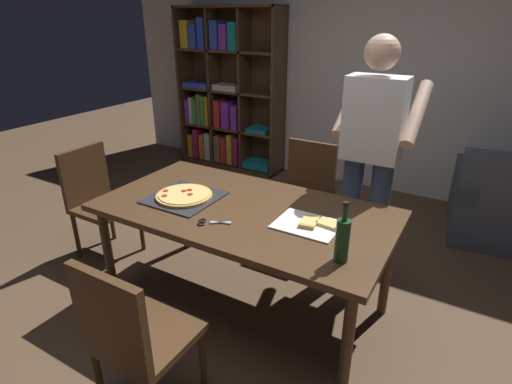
{
  "coord_description": "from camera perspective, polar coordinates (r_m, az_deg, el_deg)",
  "views": [
    {
      "loc": [
        1.22,
        -1.93,
        1.86
      ],
      "look_at": [
        0.0,
        0.15,
        0.8
      ],
      "focal_mm": 28.57,
      "sensor_mm": 36.0,
      "label": 1
    }
  ],
  "objects": [
    {
      "name": "chair_left_end",
      "position": [
        3.52,
        -21.43,
        -0.51
      ],
      "size": [
        0.42,
        0.42,
        0.9
      ],
      "color": "#472D19",
      "rests_on": "ground_plane"
    },
    {
      "name": "ground_plane",
      "position": [
        2.94,
        -1.53,
        -15.46
      ],
      "size": [
        12.0,
        12.0,
        0.0
      ],
      "primitive_type": "plane",
      "color": "brown"
    },
    {
      "name": "person_serving_pizza",
      "position": [
        2.89,
        15.81,
        5.5
      ],
      "size": [
        0.55,
        0.54,
        1.75
      ],
      "color": "#38476B",
      "rests_on": "ground_plane"
    },
    {
      "name": "kitchen_scissors",
      "position": [
        2.37,
        -6.68,
        -4.22
      ],
      "size": [
        0.19,
        0.14,
        0.01
      ],
      "color": "silver",
      "rests_on": "dining_table"
    },
    {
      "name": "dining_table",
      "position": [
        2.57,
        -1.69,
        -3.56
      ],
      "size": [
        1.83,
        0.97,
        0.75
      ],
      "color": "#4C331E",
      "rests_on": "ground_plane"
    },
    {
      "name": "wine_bottle",
      "position": [
        2.0,
        12.0,
        -6.48
      ],
      "size": [
        0.07,
        0.07,
        0.32
      ],
      "color": "#194723",
      "rests_on": "dining_table"
    },
    {
      "name": "bookshelf",
      "position": [
        5.31,
        -4.23,
        13.28
      ],
      "size": [
        1.4,
        0.35,
        1.95
      ],
      "color": "#513823",
      "rests_on": "ground_plane"
    },
    {
      "name": "chair_far_side",
      "position": [
        3.42,
        6.95,
        0.35
      ],
      "size": [
        0.42,
        0.42,
        0.9
      ],
      "color": "#472D19",
      "rests_on": "ground_plane"
    },
    {
      "name": "chair_near_camera",
      "position": [
        2.05,
        -16.89,
        -18.53
      ],
      "size": [
        0.42,
        0.42,
        0.9
      ],
      "color": "#472D19",
      "rests_on": "ground_plane"
    },
    {
      "name": "pepperoni_pizza_on_tray",
      "position": [
        2.7,
        -10.01,
        -0.56
      ],
      "size": [
        0.43,
        0.43,
        0.04
      ],
      "color": "#2D2D33",
      "rests_on": "dining_table"
    },
    {
      "name": "pizza_slices_on_towel",
      "position": [
        2.34,
        7.8,
        -4.51
      ],
      "size": [
        0.37,
        0.28,
        0.03
      ],
      "color": "white",
      "rests_on": "dining_table"
    },
    {
      "name": "back_wall",
      "position": [
        4.71,
        15.95,
        17.28
      ],
      "size": [
        6.4,
        0.1,
        2.8
      ],
      "primitive_type": "cube",
      "color": "silver",
      "rests_on": "ground_plane"
    }
  ]
}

